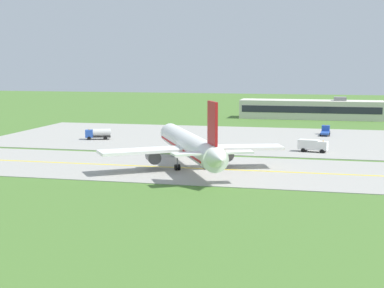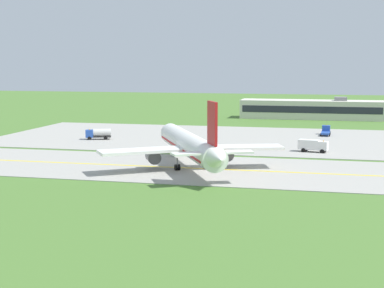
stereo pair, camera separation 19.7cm
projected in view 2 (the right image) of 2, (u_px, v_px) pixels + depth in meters
ground_plane at (208, 169)px, 101.99m from camera, size 500.00×500.00×0.00m
taxiway_strip at (208, 169)px, 101.98m from camera, size 240.00×28.00×0.10m
apron_pad at (285, 140)px, 140.21m from camera, size 140.00×52.00×0.10m
taxiway_centreline at (208, 169)px, 101.98m from camera, size 220.00×0.60×0.01m
airplane_lead at (190, 145)px, 102.29m from camera, size 30.60×36.91×12.70m
service_truck_baggage at (98, 133)px, 140.93m from camera, size 6.34×3.94×2.65m
service_truck_fuel at (326, 131)px, 149.65m from camera, size 2.55×6.48×2.59m
service_truck_catering at (313, 145)px, 121.06m from camera, size 6.29×3.27×2.60m
terminal_building at (312, 109)px, 193.41m from camera, size 46.25×10.39×7.30m
traffic_cone_near_edge at (140, 153)px, 118.71m from camera, size 0.44×0.44×0.60m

